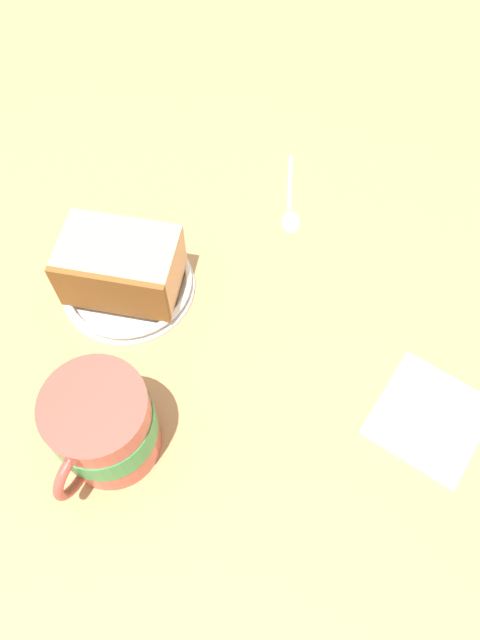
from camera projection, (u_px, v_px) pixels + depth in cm
name	position (u px, v px, depth cm)	size (l,w,h in cm)	color
ground_plane	(220.00, 345.00, 59.88)	(133.40, 133.40, 3.31)	tan
small_plate	(128.00, 284.00, 60.55)	(13.55, 13.55, 1.59)	white
cake_slice	(121.00, 267.00, 57.40)	(12.67, 10.29, 6.55)	brown
tea_mug	(103.00, 425.00, 48.96)	(8.69, 11.13, 9.55)	#BF4C3F
teaspoon	(289.00, 208.00, 65.89)	(5.71, 10.62, 0.80)	silver
folded_napkin	(430.00, 417.00, 54.16)	(9.29, 9.71, 0.60)	white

